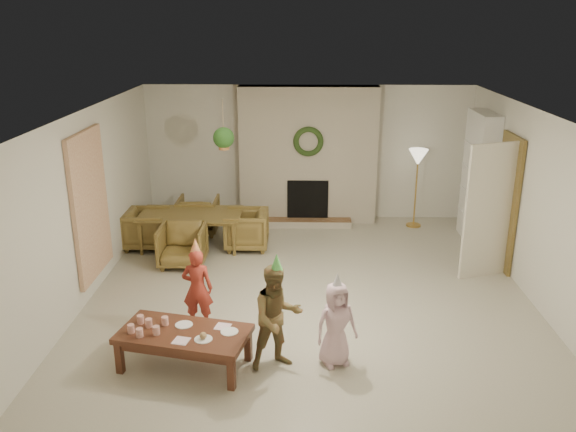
{
  "coord_description": "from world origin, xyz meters",
  "views": [
    {
      "loc": [
        -0.12,
        -7.28,
        3.64
      ],
      "look_at": [
        -0.3,
        0.4,
        1.05
      ],
      "focal_mm": 36.73,
      "sensor_mm": 36.0,
      "label": 1
    }
  ],
  "objects_px": {
    "dining_chair_near": "(183,245)",
    "coffee_table_top": "(184,334)",
    "dining_table": "(191,231)",
    "dining_chair_right": "(246,229)",
    "child_plaid": "(277,317)",
    "child_pink": "(336,324)",
    "dining_chair_far": "(198,215)",
    "child_red": "(197,289)",
    "dining_chair_left": "(147,229)"
  },
  "relations": [
    {
      "from": "dining_chair_near",
      "to": "coffee_table_top",
      "type": "height_order",
      "value": "dining_chair_near"
    },
    {
      "from": "dining_table",
      "to": "dining_chair_right",
      "type": "height_order",
      "value": "dining_chair_right"
    },
    {
      "from": "dining_table",
      "to": "child_plaid",
      "type": "xyz_separation_m",
      "value": [
        1.57,
        -3.49,
        0.3
      ]
    },
    {
      "from": "dining_table",
      "to": "dining_chair_near",
      "type": "relative_size",
      "value": 2.34
    },
    {
      "from": "child_plaid",
      "to": "child_pink",
      "type": "relative_size",
      "value": 1.23
    },
    {
      "from": "dining_chair_far",
      "to": "coffee_table_top",
      "type": "bearing_deg",
      "value": 97.37
    },
    {
      "from": "dining_chair_near",
      "to": "child_red",
      "type": "height_order",
      "value": "child_red"
    },
    {
      "from": "dining_chair_left",
      "to": "dining_chair_right",
      "type": "distance_m",
      "value": 1.65
    },
    {
      "from": "dining_chair_far",
      "to": "child_red",
      "type": "bearing_deg",
      "value": 99.37
    },
    {
      "from": "child_red",
      "to": "dining_chair_left",
      "type": "bearing_deg",
      "value": -62.21
    },
    {
      "from": "dining_table",
      "to": "dining_chair_far",
      "type": "height_order",
      "value": "dining_chair_far"
    },
    {
      "from": "dining_chair_left",
      "to": "dining_table",
      "type": "bearing_deg",
      "value": -90.0
    },
    {
      "from": "child_plaid",
      "to": "dining_chair_left",
      "type": "bearing_deg",
      "value": 101.61
    },
    {
      "from": "dining_table",
      "to": "child_red",
      "type": "xyz_separation_m",
      "value": [
        0.57,
        -2.64,
        0.22
      ]
    },
    {
      "from": "coffee_table_top",
      "to": "child_pink",
      "type": "height_order",
      "value": "child_pink"
    },
    {
      "from": "dining_table",
      "to": "child_red",
      "type": "height_order",
      "value": "child_red"
    },
    {
      "from": "dining_table",
      "to": "coffee_table_top",
      "type": "bearing_deg",
      "value": -81.12
    },
    {
      "from": "coffee_table_top",
      "to": "child_plaid",
      "type": "height_order",
      "value": "child_plaid"
    },
    {
      "from": "dining_chair_far",
      "to": "child_plaid",
      "type": "bearing_deg",
      "value": 110.23
    },
    {
      "from": "dining_table",
      "to": "child_pink",
      "type": "relative_size",
      "value": 1.73
    },
    {
      "from": "child_pink",
      "to": "child_plaid",
      "type": "bearing_deg",
      "value": 165.35
    },
    {
      "from": "dining_chair_left",
      "to": "dining_chair_right",
      "type": "height_order",
      "value": "same"
    },
    {
      "from": "dining_chair_near",
      "to": "child_pink",
      "type": "distance_m",
      "value": 3.48
    },
    {
      "from": "dining_table",
      "to": "dining_chair_near",
      "type": "distance_m",
      "value": 0.73
    },
    {
      "from": "dining_chair_left",
      "to": "coffee_table_top",
      "type": "xyz_separation_m",
      "value": [
        1.3,
        -3.52,
        0.07
      ]
    },
    {
      "from": "coffee_table_top",
      "to": "dining_chair_near",
      "type": "bearing_deg",
      "value": 113.9
    },
    {
      "from": "coffee_table_top",
      "to": "child_pink",
      "type": "bearing_deg",
      "value": 16.08
    },
    {
      "from": "dining_table",
      "to": "dining_chair_right",
      "type": "bearing_deg",
      "value": -0.0
    },
    {
      "from": "child_red",
      "to": "coffee_table_top",
      "type": "bearing_deg",
      "value": 91.34
    },
    {
      "from": "dining_table",
      "to": "child_plaid",
      "type": "bearing_deg",
      "value": -65.98
    },
    {
      "from": "child_pink",
      "to": "dining_chair_near",
      "type": "bearing_deg",
      "value": 108.31
    },
    {
      "from": "dining_chair_near",
      "to": "dining_chair_right",
      "type": "xyz_separation_m",
      "value": [
        0.91,
        0.74,
        0.0
      ]
    },
    {
      "from": "dining_table",
      "to": "dining_chair_left",
      "type": "xyz_separation_m",
      "value": [
        -0.73,
        -0.0,
        0.03
      ]
    },
    {
      "from": "dining_table",
      "to": "dining_chair_left",
      "type": "relative_size",
      "value": 2.34
    },
    {
      "from": "dining_chair_far",
      "to": "child_pink",
      "type": "distance_m",
      "value": 4.71
    },
    {
      "from": "dining_chair_right",
      "to": "dining_table",
      "type": "bearing_deg",
      "value": -90.0
    },
    {
      "from": "dining_table",
      "to": "child_pink",
      "type": "height_order",
      "value": "child_pink"
    },
    {
      "from": "dining_chair_left",
      "to": "child_pink",
      "type": "relative_size",
      "value": 0.74
    },
    {
      "from": "dining_chair_right",
      "to": "dining_chair_near",
      "type": "bearing_deg",
      "value": -51.34
    },
    {
      "from": "dining_chair_near",
      "to": "child_pink",
      "type": "bearing_deg",
      "value": -50.77
    },
    {
      "from": "dining_chair_far",
      "to": "child_plaid",
      "type": "height_order",
      "value": "child_plaid"
    },
    {
      "from": "dining_chair_near",
      "to": "coffee_table_top",
      "type": "bearing_deg",
      "value": -78.83
    },
    {
      "from": "dining_chair_left",
      "to": "dining_chair_near",
      "type": "bearing_deg",
      "value": -135.0
    },
    {
      "from": "dining_table",
      "to": "coffee_table_top",
      "type": "distance_m",
      "value": 3.57
    },
    {
      "from": "dining_table",
      "to": "dining_chair_far",
      "type": "distance_m",
      "value": 0.73
    },
    {
      "from": "dining_table",
      "to": "child_pink",
      "type": "xyz_separation_m",
      "value": [
        2.21,
        -3.42,
        0.19
      ]
    },
    {
      "from": "dining_chair_far",
      "to": "dining_chair_left",
      "type": "distance_m",
      "value": 1.04
    },
    {
      "from": "dining_chair_far",
      "to": "dining_chair_right",
      "type": "distance_m",
      "value": 1.17
    },
    {
      "from": "dining_table",
      "to": "child_red",
      "type": "distance_m",
      "value": 2.71
    },
    {
      "from": "dining_chair_left",
      "to": "coffee_table_top",
      "type": "height_order",
      "value": "dining_chair_left"
    }
  ]
}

